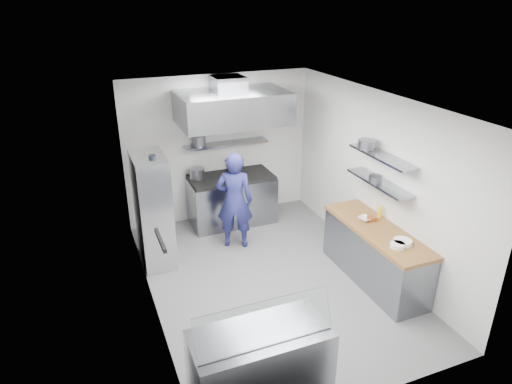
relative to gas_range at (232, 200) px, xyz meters
name	(u,v)px	position (x,y,z in m)	size (l,w,h in m)	color
floor	(270,279)	(-0.10, -2.10, -0.45)	(5.00, 5.00, 0.00)	slate
ceiling	(273,102)	(-0.10, -2.10, 2.35)	(5.00, 5.00, 0.00)	silver
wall_back	(219,148)	(-0.10, 0.40, 0.95)	(3.60, 0.02, 2.80)	white
wall_front	(374,295)	(-0.10, -4.60, 0.95)	(3.60, 0.02, 2.80)	white
wall_left	(146,219)	(-1.90, -2.10, 0.95)	(5.00, 0.02, 2.80)	white
wall_right	(375,180)	(1.70, -2.10, 0.95)	(5.00, 0.02, 2.80)	white
gas_range	(232,200)	(0.00, 0.00, 0.00)	(1.60, 0.80, 0.90)	gray
cooktop	(231,177)	(0.00, 0.00, 0.48)	(1.57, 0.78, 0.06)	black
stock_pot_left	(197,173)	(-0.63, 0.12, 0.61)	(0.28, 0.28, 0.20)	slate
stock_pot_mid	(236,165)	(0.17, 0.23, 0.63)	(0.31, 0.31, 0.24)	slate
over_range_shelf	(226,144)	(0.00, 0.24, 1.07)	(1.60, 0.30, 0.04)	gray
shelf_pot_a	(199,141)	(-0.52, 0.26, 1.18)	(0.23, 0.23, 0.18)	slate
extractor_hood	(233,108)	(0.00, -0.18, 1.85)	(1.90, 1.15, 0.55)	gray
hood_duct	(228,83)	(0.00, 0.05, 2.23)	(0.55, 0.55, 0.24)	slate
red_firebox	(154,156)	(-1.35, 0.34, 0.97)	(0.22, 0.10, 0.26)	red
chef	(235,201)	(-0.25, -0.88, 0.41)	(0.63, 0.41, 1.73)	navy
wire_rack	(153,210)	(-1.63, -0.87, 0.48)	(0.50, 0.90, 1.85)	silver
rack_bin_a	(156,222)	(-1.63, -1.07, 0.35)	(0.16, 0.20, 0.18)	white
rack_bin_b	(149,186)	(-1.63, -0.74, 0.85)	(0.15, 0.19, 0.17)	yellow
rack_jar	(153,161)	(-1.58, -0.99, 1.35)	(0.11, 0.11, 0.18)	black
knife_strip	(160,240)	(-1.88, -3.00, 1.10)	(0.04, 0.55, 0.05)	black
prep_counter_base	(375,256)	(1.38, -2.70, -0.03)	(0.62, 2.00, 0.84)	gray
prep_counter_top	(378,230)	(1.38, -2.70, 0.42)	(0.65, 2.04, 0.06)	olive
plate_stack_a	(403,242)	(1.42, -3.21, 0.48)	(0.26, 0.26, 0.06)	white
plate_stack_b	(397,245)	(1.30, -3.26, 0.48)	(0.20, 0.20, 0.06)	white
copper_pan	(372,218)	(1.45, -2.43, 0.48)	(0.16, 0.16, 0.06)	#B66033
squeeze_bottle	(380,212)	(1.62, -2.39, 0.54)	(0.06, 0.06, 0.18)	yellow
mixing_bowl	(365,219)	(1.36, -2.40, 0.47)	(0.20, 0.20, 0.05)	white
wall_shelf_lower	(379,183)	(1.54, -2.40, 1.05)	(0.30, 1.30, 0.04)	gray
wall_shelf_upper	(382,156)	(1.54, -2.40, 1.47)	(0.30, 1.30, 0.04)	gray
shelf_pot_c	(376,179)	(1.48, -2.38, 1.12)	(0.20, 0.20, 0.10)	slate
shelf_pot_d	(367,144)	(1.50, -2.06, 1.56)	(0.28, 0.28, 0.14)	slate
display_case	(260,364)	(-1.10, -4.10, -0.03)	(1.50, 0.70, 0.85)	gray
display_glass	(265,323)	(-1.10, -4.22, 0.62)	(1.47, 0.02, 0.45)	silver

